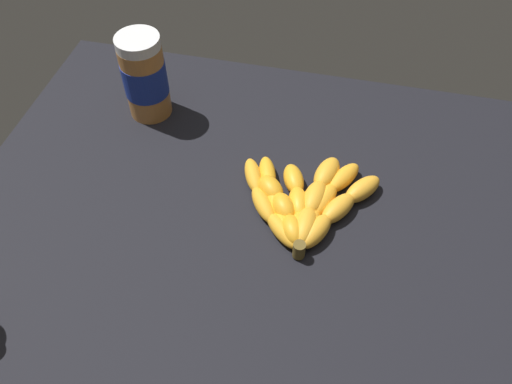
% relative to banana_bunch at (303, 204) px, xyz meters
% --- Properties ---
extents(ground_plane, '(0.96, 0.77, 0.05)m').
position_rel_banana_bunch_xyz_m(ground_plane, '(0.10, 0.02, -0.04)').
color(ground_plane, black).
extents(banana_bunch, '(0.26, 0.22, 0.04)m').
position_rel_banana_bunch_xyz_m(banana_bunch, '(0.00, 0.00, 0.00)').
color(banana_bunch, gold).
rests_on(banana_bunch, ground_plane).
extents(peanut_butter_jar, '(0.08, 0.08, 0.17)m').
position_rel_banana_bunch_xyz_m(peanut_butter_jar, '(0.34, -0.18, 0.07)').
color(peanut_butter_jar, '#B27238').
rests_on(peanut_butter_jar, ground_plane).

